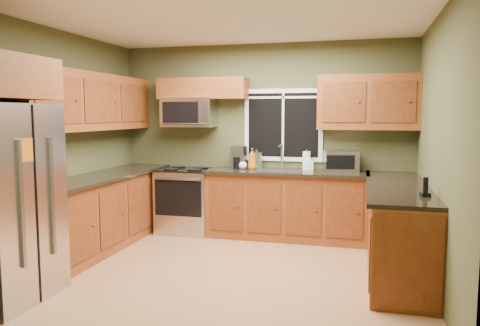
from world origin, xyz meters
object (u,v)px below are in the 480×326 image
at_px(range, 187,200).
at_px(toaster_oven, 341,161).
at_px(microwave, 189,112).
at_px(coffee_maker, 238,158).
at_px(refrigerator, 3,203).
at_px(paper_towel_roll, 307,160).
at_px(soap_bottle_a, 252,159).
at_px(soap_bottle_c, 243,164).
at_px(kettle, 257,159).
at_px(soap_bottle_b, 310,163).
at_px(cordless_phone, 425,191).

xyz_separation_m(range, toaster_oven, (2.17, 0.15, 0.61)).
bearing_deg(microwave, coffee_maker, -1.10).
relative_size(refrigerator, toaster_oven, 3.65).
bearing_deg(coffee_maker, paper_towel_roll, 5.31).
xyz_separation_m(soap_bottle_a, soap_bottle_c, (-0.13, -0.02, -0.07)).
xyz_separation_m(range, paper_towel_roll, (1.70, 0.21, 0.60)).
bearing_deg(paper_towel_roll, kettle, -177.55).
bearing_deg(soap_bottle_c, soap_bottle_a, 7.73).
distance_m(refrigerator, paper_towel_roll, 3.82).
bearing_deg(soap_bottle_b, microwave, -179.81).
relative_size(microwave, coffee_maker, 2.41).
bearing_deg(soap_bottle_c, soap_bottle_b, 5.87).
relative_size(microwave, toaster_oven, 1.54).
distance_m(range, soap_bottle_a, 1.14).
distance_m(paper_towel_roll, soap_bottle_c, 0.89).
distance_m(kettle, soap_bottle_a, 0.12).
bearing_deg(range, paper_towel_roll, 7.06).
bearing_deg(refrigerator, microwave, 76.66).
bearing_deg(refrigerator, soap_bottle_a, 59.82).
distance_m(coffee_maker, soap_bottle_c, 0.13).
distance_m(microwave, paper_towel_roll, 1.83).
xyz_separation_m(toaster_oven, paper_towel_roll, (-0.47, 0.06, -0.01)).
distance_m(kettle, paper_towel_roll, 0.70).
height_order(refrigerator, toaster_oven, refrigerator).
distance_m(refrigerator, microwave, 3.10).
bearing_deg(range, soap_bottle_b, 4.63).
relative_size(microwave, soap_bottle_c, 5.05).
xyz_separation_m(kettle, soap_bottle_a, (-0.04, -0.12, 0.02)).
height_order(toaster_oven, kettle, kettle).
bearing_deg(soap_bottle_c, kettle, 37.63).
height_order(range, toaster_oven, toaster_oven).
relative_size(paper_towel_roll, soap_bottle_c, 1.85).
distance_m(coffee_maker, soap_bottle_a, 0.22).
bearing_deg(coffee_maker, soap_bottle_a, -14.92).
bearing_deg(toaster_oven, cordless_phone, -64.36).
relative_size(range, toaster_oven, 1.90).
bearing_deg(paper_towel_roll, toaster_oven, -7.72).
bearing_deg(cordless_phone, soap_bottle_a, 140.47).
xyz_separation_m(range, microwave, (-0.00, 0.14, 1.26)).
bearing_deg(refrigerator, paper_towel_roll, 51.28).
height_order(coffee_maker, soap_bottle_c, coffee_maker).
bearing_deg(soap_bottle_b, toaster_oven, 0.64).
xyz_separation_m(range, cordless_phone, (3.03, -1.64, 0.53)).
height_order(microwave, paper_towel_roll, microwave).
xyz_separation_m(refrigerator, cordless_phone, (3.72, 1.13, 0.09)).
xyz_separation_m(coffee_maker, cordless_phone, (2.28, -1.77, -0.09)).
bearing_deg(coffee_maker, kettle, 12.99).
xyz_separation_m(soap_bottle_a, soap_bottle_b, (0.79, 0.08, -0.04)).
bearing_deg(cordless_phone, coffee_maker, 142.29).
bearing_deg(microwave, soap_bottle_a, -4.24).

